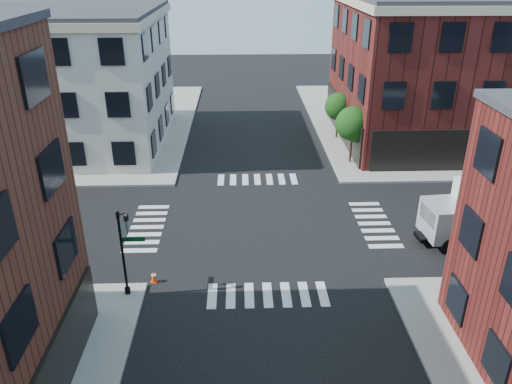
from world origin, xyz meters
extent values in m
plane|color=black|center=(0.00, 0.00, 0.00)|extent=(120.00, 120.00, 0.00)
cube|color=gray|center=(21.00, 21.00, 0.07)|extent=(30.00, 30.00, 0.15)
cube|color=gray|center=(-21.00, 21.00, 0.07)|extent=(30.00, 30.00, 0.15)
cube|color=#3F120F|center=(20.50, 16.00, 6.00)|extent=(25.00, 16.00, 12.00)
cube|color=silver|center=(-19.00, 16.00, 5.50)|extent=(22.00, 16.00, 11.00)
cylinder|color=black|center=(7.50, 10.00, 0.89)|extent=(0.18, 0.18, 1.47)
cylinder|color=black|center=(7.50, 10.00, 1.62)|extent=(0.12, 0.12, 1.47)
sphere|color=#153C10|center=(7.50, 10.00, 3.30)|extent=(2.69, 2.69, 2.69)
sphere|color=#153C10|center=(7.75, 9.90, 2.75)|extent=(1.85, 1.85, 1.85)
cylinder|color=black|center=(7.50, 16.00, 0.81)|extent=(0.18, 0.18, 1.33)
cylinder|color=black|center=(7.50, 16.00, 1.48)|extent=(0.12, 0.12, 1.33)
sphere|color=#153C10|center=(7.50, 16.00, 3.00)|extent=(2.43, 2.43, 2.43)
sphere|color=#153C10|center=(7.75, 15.90, 2.51)|extent=(1.67, 1.67, 1.67)
cylinder|color=black|center=(-6.80, -6.80, 2.30)|extent=(0.12, 0.12, 4.60)
cylinder|color=black|center=(-6.80, -6.80, 0.30)|extent=(0.28, 0.28, 0.30)
cube|color=#053819|center=(-6.25, -6.80, 3.15)|extent=(1.10, 0.03, 0.22)
cube|color=#053819|center=(-6.80, -6.25, 3.40)|extent=(0.03, 1.10, 0.22)
imported|color=black|center=(-6.45, -6.70, 3.90)|extent=(0.22, 0.18, 1.10)
imported|color=black|center=(-6.90, -6.45, 3.90)|extent=(0.18, 0.22, 1.10)
cube|color=silver|center=(13.91, -2.11, 2.08)|extent=(5.95, 3.00, 3.07)
cube|color=maroon|center=(13.79, -0.86, 2.08)|extent=(2.18, 0.24, 0.69)
cube|color=#A8A8AA|center=(10.16, -2.46, 1.54)|extent=(2.19, 2.55, 1.98)
cube|color=black|center=(9.22, -2.54, 1.88)|extent=(0.27, 1.89, 0.89)
cube|color=black|center=(12.72, -2.22, 0.50)|extent=(7.99, 1.71, 0.25)
cylinder|color=black|center=(10.25, -3.50, 0.50)|extent=(1.02, 0.44, 0.99)
cylinder|color=black|center=(10.06, -1.42, 0.50)|extent=(1.02, 0.44, 0.99)
cylinder|color=black|center=(13.81, -3.17, 0.50)|extent=(1.02, 0.44, 0.99)
cylinder|color=black|center=(13.62, -1.09, 0.50)|extent=(1.02, 0.44, 0.99)
cube|color=#EB3C0A|center=(-5.70, -5.70, 0.02)|extent=(0.40, 0.40, 0.04)
cone|color=#EB3C0A|center=(-5.70, -5.70, 0.31)|extent=(0.38, 0.38, 0.62)
cylinder|color=white|center=(-5.70, -5.70, 0.40)|extent=(0.24, 0.24, 0.07)
camera|label=1|loc=(-1.23, -26.83, 14.91)|focal=35.00mm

